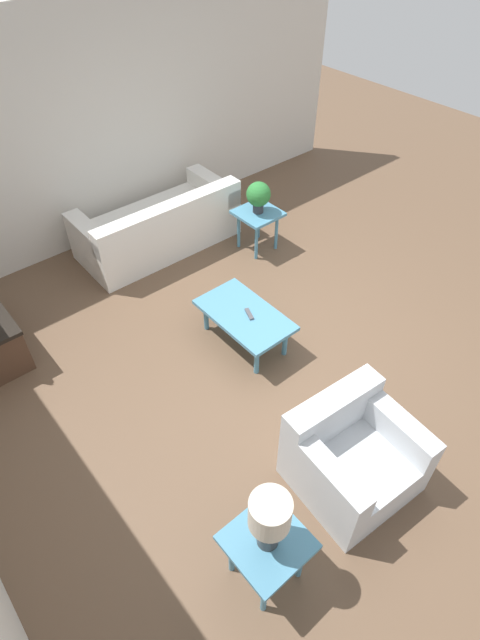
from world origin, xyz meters
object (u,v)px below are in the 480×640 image
(armchair, at_px, (351,455))
(table_lamp, at_px, (270,518))
(side_table_lamp, at_px, (267,546))
(coffee_table, at_px, (245,317))
(potted_plant, at_px, (258,195))
(side_table_plant, at_px, (258,218))
(sofa, at_px, (159,227))

(armchair, bearing_deg, table_lamp, -167.63)
(side_table_lamp, relative_size, table_lamp, 1.03)
(side_table_lamp, bearing_deg, coffee_table, -36.90)
(armchair, distance_m, potted_plant, 3.27)
(coffee_table, relative_size, side_table_plant, 1.90)
(side_table_plant, distance_m, table_lamp, 3.94)
(armchair, bearing_deg, side_table_plant, 66.29)
(sofa, bearing_deg, armchair, 80.41)
(armchair, xyz_separation_m, side_table_lamp, (-0.13, 1.00, 0.13))
(side_table_lamp, xyz_separation_m, potted_plant, (2.97, -2.56, 0.31))
(side_table_plant, relative_size, side_table_lamp, 1.00)
(sofa, bearing_deg, table_lamp, 66.91)
(side_table_plant, bearing_deg, table_lamp, 139.20)
(side_table_lamp, height_order, table_lamp, table_lamp)
(side_table_plant, xyz_separation_m, potted_plant, (0.00, -0.00, 0.31))
(side_table_plant, bearing_deg, potted_plant, -11.31)
(armchair, relative_size, side_table_plant, 1.80)
(armchair, distance_m, table_lamp, 1.14)
(coffee_table, xyz_separation_m, side_table_lamp, (-1.82, 1.36, 0.09))
(coffee_table, bearing_deg, sofa, -8.28)
(coffee_table, distance_m, potted_plant, 1.71)
(side_table_lamp, relative_size, potted_plant, 1.35)
(coffee_table, distance_m, side_table_plant, 1.67)
(potted_plant, bearing_deg, side_table_lamp, 139.20)
(sofa, distance_m, side_table_lamp, 4.12)
(table_lamp, bearing_deg, side_table_lamp, -63.43)
(sofa, xyz_separation_m, side_table_plant, (-0.80, -0.91, 0.15))
(armchair, bearing_deg, potted_plant, 66.29)
(armchair, xyz_separation_m, coffee_table, (1.69, -0.36, 0.03))
(side_table_plant, bearing_deg, coffee_table, 133.87)
(table_lamp, bearing_deg, side_table_plant, -40.80)
(armchair, distance_m, side_table_lamp, 1.01)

